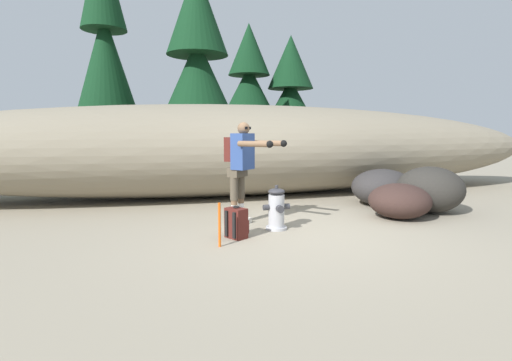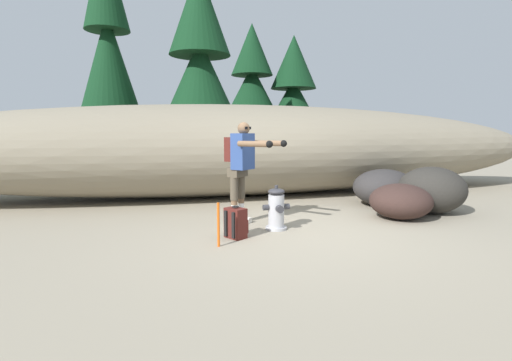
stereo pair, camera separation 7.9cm
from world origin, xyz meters
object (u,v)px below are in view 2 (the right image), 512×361
object	(u,v)px
utility_worker	(242,160)
boulder_small	(431,190)
spare_backpack	(236,223)
boulder_large	(384,187)
survey_stake	(218,225)
fire_hydrant	(276,209)
boulder_mid	(401,201)

from	to	relation	value
utility_worker	boulder_small	xyz separation A→B (m)	(3.66, -0.07, -0.63)
spare_backpack	boulder_large	size ratio (longest dim) A/B	0.36
spare_backpack	boulder_large	bearing A→B (deg)	-5.70
spare_backpack	survey_stake	distance (m)	0.48
boulder_large	fire_hydrant	bearing A→B (deg)	-155.27
boulder_large	boulder_mid	world-z (taller)	boulder_large
utility_worker	boulder_mid	size ratio (longest dim) A/B	1.56
boulder_large	boulder_mid	bearing A→B (deg)	-110.02
boulder_large	survey_stake	bearing A→B (deg)	-152.90
fire_hydrant	boulder_mid	bearing A→B (deg)	3.62
utility_worker	spare_backpack	distance (m)	1.20
boulder_mid	boulder_small	world-z (taller)	boulder_small
utility_worker	spare_backpack	xyz separation A→B (m)	(-0.28, -0.80, -0.85)
utility_worker	spare_backpack	bearing A→B (deg)	-61.20
spare_backpack	boulder_mid	distance (m)	3.12
boulder_mid	survey_stake	bearing A→B (deg)	-166.45
boulder_large	boulder_small	bearing A→B (deg)	-62.20
utility_worker	boulder_mid	distance (m)	2.92
fire_hydrant	survey_stake	distance (m)	1.23
utility_worker	spare_backpack	size ratio (longest dim) A/B	3.59
boulder_mid	boulder_large	bearing A→B (deg)	69.98
fire_hydrant	boulder_mid	xyz separation A→B (m)	(2.36, 0.15, -0.01)
boulder_large	boulder_small	size ratio (longest dim) A/B	1.05
utility_worker	spare_backpack	world-z (taller)	utility_worker
boulder_small	boulder_mid	bearing A→B (deg)	-162.51
fire_hydrant	spare_backpack	distance (m)	0.79
boulder_large	boulder_small	xyz separation A→B (m)	(0.45, -0.86, 0.06)
boulder_small	boulder_large	bearing A→B (deg)	117.80
fire_hydrant	utility_worker	xyz separation A→B (m)	(-0.44, 0.49, 0.75)
boulder_large	survey_stake	distance (m)	4.27
spare_backpack	boulder_small	world-z (taller)	boulder_small
fire_hydrant	survey_stake	size ratio (longest dim) A/B	1.17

